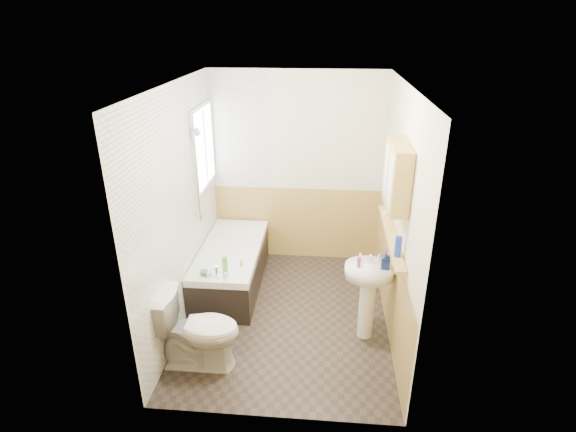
% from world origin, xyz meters
% --- Properties ---
extents(floor, '(2.80, 2.80, 0.00)m').
position_xyz_m(floor, '(0.00, 0.00, 0.00)').
color(floor, black).
rests_on(floor, ground).
extents(ceiling, '(2.80, 2.80, 0.00)m').
position_xyz_m(ceiling, '(0.00, 0.00, 2.50)').
color(ceiling, white).
rests_on(ceiling, ground).
extents(wall_back, '(2.20, 0.02, 2.50)m').
position_xyz_m(wall_back, '(0.00, 1.41, 1.25)').
color(wall_back, beige).
rests_on(wall_back, ground).
extents(wall_front, '(2.20, 0.02, 2.50)m').
position_xyz_m(wall_front, '(0.00, -1.41, 1.25)').
color(wall_front, beige).
rests_on(wall_front, ground).
extents(wall_left, '(0.02, 2.80, 2.50)m').
position_xyz_m(wall_left, '(-1.11, 0.00, 1.25)').
color(wall_left, beige).
rests_on(wall_left, ground).
extents(wall_right, '(0.02, 2.80, 2.50)m').
position_xyz_m(wall_right, '(1.11, 0.00, 1.25)').
color(wall_right, beige).
rests_on(wall_right, ground).
extents(wainscot_right, '(0.01, 2.80, 1.00)m').
position_xyz_m(wainscot_right, '(1.09, 0.00, 0.50)').
color(wainscot_right, tan).
rests_on(wainscot_right, wall_right).
extents(wainscot_front, '(2.20, 0.01, 1.00)m').
position_xyz_m(wainscot_front, '(0.00, -1.39, 0.50)').
color(wainscot_front, tan).
rests_on(wainscot_front, wall_front).
extents(wainscot_back, '(2.20, 0.01, 1.00)m').
position_xyz_m(wainscot_back, '(0.00, 1.39, 0.50)').
color(wainscot_back, tan).
rests_on(wainscot_back, wall_back).
extents(tile_cladding_left, '(0.01, 2.80, 2.50)m').
position_xyz_m(tile_cladding_left, '(-1.09, 0.00, 1.25)').
color(tile_cladding_left, white).
rests_on(tile_cladding_left, wall_left).
extents(tile_return_back, '(0.75, 0.01, 1.50)m').
position_xyz_m(tile_return_back, '(-0.73, 1.39, 1.75)').
color(tile_return_back, white).
rests_on(tile_return_back, wall_back).
extents(window, '(0.03, 0.79, 0.99)m').
position_xyz_m(window, '(-1.06, 0.95, 1.65)').
color(window, white).
rests_on(window, wall_left).
extents(bathtub, '(0.70, 1.58, 0.67)m').
position_xyz_m(bathtub, '(-0.73, 0.57, 0.28)').
color(bathtub, black).
rests_on(bathtub, floor).
extents(shower_riser, '(0.11, 0.08, 1.25)m').
position_xyz_m(shower_riser, '(-1.04, 0.49, 1.62)').
color(shower_riser, silver).
rests_on(shower_riser, wall_left).
extents(toilet, '(0.80, 0.44, 0.78)m').
position_xyz_m(toilet, '(-0.76, -0.82, 0.39)').
color(toilet, white).
rests_on(toilet, floor).
extents(sink, '(0.49, 0.39, 0.95)m').
position_xyz_m(sink, '(0.84, -0.26, 0.60)').
color(sink, white).
rests_on(sink, floor).
extents(pine_shelf, '(0.10, 1.46, 0.03)m').
position_xyz_m(pine_shelf, '(1.04, -0.06, 1.08)').
color(pine_shelf, tan).
rests_on(pine_shelf, wall_right).
extents(medicine_cabinet, '(0.16, 0.65, 0.58)m').
position_xyz_m(medicine_cabinet, '(1.01, -0.24, 1.76)').
color(medicine_cabinet, tan).
rests_on(medicine_cabinet, wall_right).
extents(foam_can, '(0.08, 0.08, 0.19)m').
position_xyz_m(foam_can, '(1.04, -0.52, 1.19)').
color(foam_can, '#19339E').
rests_on(foam_can, pine_shelf).
extents(green_bottle, '(0.05, 0.05, 0.25)m').
position_xyz_m(green_bottle, '(1.04, -0.35, 1.22)').
color(green_bottle, silver).
rests_on(green_bottle, pine_shelf).
extents(black_jar, '(0.08, 0.08, 0.04)m').
position_xyz_m(black_jar, '(1.04, 0.41, 1.11)').
color(black_jar, silver).
rests_on(black_jar, pine_shelf).
extents(soap_bottle, '(0.09, 0.18, 0.08)m').
position_xyz_m(soap_bottle, '(0.98, -0.30, 0.88)').
color(soap_bottle, navy).
rests_on(soap_bottle, sink).
extents(clear_bottle, '(0.04, 0.04, 0.10)m').
position_xyz_m(clear_bottle, '(0.73, -0.30, 0.89)').
color(clear_bottle, purple).
rests_on(clear_bottle, sink).
extents(blue_gel, '(0.05, 0.03, 0.19)m').
position_xyz_m(blue_gel, '(-0.66, -0.02, 0.62)').
color(blue_gel, '#59C647').
rests_on(blue_gel, bathtub).
extents(cream_jar, '(0.10, 0.10, 0.05)m').
position_xyz_m(cream_jar, '(-0.88, -0.08, 0.56)').
color(cream_jar, '#388447').
rests_on(cream_jar, bathtub).
extents(orange_bottle, '(0.03, 0.03, 0.07)m').
position_xyz_m(orange_bottle, '(-0.51, 0.13, 0.57)').
color(orange_bottle, orange).
rests_on(orange_bottle, bathtub).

